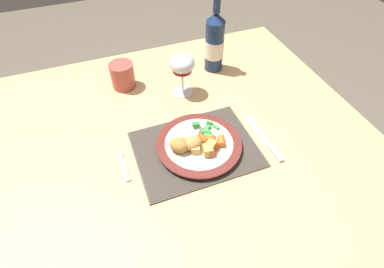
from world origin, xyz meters
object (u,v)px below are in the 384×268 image
at_px(wine_glass, 182,65).
at_px(drinking_cup, 122,75).
at_px(table_knife, 267,142).
at_px(dinner_plate, 199,145).
at_px(bottle, 215,43).
at_px(dining_table, 178,154).
at_px(fork, 124,168).

xyz_separation_m(wine_glass, drinking_cup, (-0.19, 0.11, -0.07)).
height_order(table_knife, wine_glass, wine_glass).
bearing_deg(table_knife, wine_glass, 116.50).
height_order(dinner_plate, bottle, bottle).
relative_size(table_knife, drinking_cup, 2.17).
relative_size(dining_table, bottle, 4.23).
distance_m(fork, table_knife, 0.44).
height_order(dining_table, wine_glass, wine_glass).
xyz_separation_m(bottle, drinking_cup, (-0.36, 0.01, -0.06)).
relative_size(fork, bottle, 0.41).
height_order(dining_table, fork, fork).
relative_size(dining_table, dinner_plate, 4.82).
bearing_deg(drinking_cup, bottle, -1.69).
bearing_deg(dinner_plate, bottle, 60.87).
bearing_deg(fork, table_knife, -7.47).
bearing_deg(bottle, table_knife, -90.26).
height_order(table_knife, drinking_cup, drinking_cup).
bearing_deg(dinner_plate, drinking_cup, 111.21).
xyz_separation_m(table_knife, drinking_cup, (-0.36, 0.44, 0.05)).
bearing_deg(drinking_cup, dining_table, -72.75).
xyz_separation_m(dining_table, bottle, (0.26, 0.31, 0.19)).
bearing_deg(dining_table, fork, -162.30).
bearing_deg(table_knife, dinner_plate, 165.94).
relative_size(fork, table_knife, 0.58).
xyz_separation_m(fork, table_knife, (0.44, -0.06, 0.00)).
relative_size(table_knife, bottle, 0.70).
bearing_deg(dinner_plate, dining_table, 128.15).
height_order(dining_table, bottle, bottle).
bearing_deg(table_knife, dining_table, 155.89).
xyz_separation_m(dining_table, dinner_plate, (0.05, -0.06, 0.10)).
height_order(dinner_plate, fork, dinner_plate).
relative_size(dining_table, wine_glass, 8.00).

